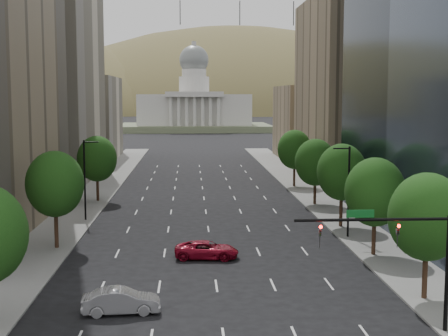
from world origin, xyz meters
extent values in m
cube|color=slate|center=(-15.50, 60.00, 0.07)|extent=(6.00, 200.00, 0.15)
cube|color=slate|center=(15.50, 60.00, 0.07)|extent=(6.00, 200.00, 0.15)
cube|color=beige|center=(-25.00, 103.00, 17.50)|extent=(14.00, 30.00, 35.00)
cube|color=beige|center=(-25.00, 136.00, 9.00)|extent=(14.00, 26.00, 18.00)
cube|color=#8C7759|center=(25.00, 100.00, 15.00)|extent=(14.00, 30.00, 30.00)
cube|color=#8C7759|center=(25.00, 133.00, 8.00)|extent=(14.00, 26.00, 16.00)
cylinder|color=#382316|center=(14.00, 36.00, 2.00)|extent=(0.36, 0.36, 4.00)
ellipsoid|color=#13380F|center=(14.00, 36.00, 5.76)|extent=(5.20, 5.20, 5.98)
cylinder|color=#382316|center=(14.00, 48.00, 1.95)|extent=(0.36, 0.36, 3.90)
ellipsoid|color=#13380F|center=(14.00, 48.00, 5.62)|extent=(5.20, 5.20, 5.98)
cylinder|color=#382316|center=(14.00, 60.00, 2.05)|extent=(0.36, 0.36, 4.10)
ellipsoid|color=#13380F|center=(14.00, 60.00, 5.90)|extent=(5.20, 5.20, 5.98)
cylinder|color=#382316|center=(14.00, 74.00, 1.90)|extent=(0.36, 0.36, 3.80)
ellipsoid|color=#13380F|center=(14.00, 74.00, 5.47)|extent=(5.20, 5.20, 5.98)
cylinder|color=#382316|center=(14.00, 90.00, 2.00)|extent=(0.36, 0.36, 4.00)
ellipsoid|color=#13380F|center=(14.00, 90.00, 5.76)|extent=(5.20, 5.20, 5.98)
cylinder|color=#382316|center=(-14.00, 52.00, 2.08)|extent=(0.36, 0.36, 4.15)
ellipsoid|color=#13380F|center=(-14.00, 52.00, 5.98)|extent=(5.20, 5.20, 5.98)
cylinder|color=#382316|center=(-14.00, 78.00, 1.98)|extent=(0.36, 0.36, 3.95)
ellipsoid|color=#13380F|center=(-14.00, 78.00, 5.69)|extent=(5.20, 5.20, 5.98)
cylinder|color=black|center=(13.50, 55.00, 4.50)|extent=(0.20, 0.20, 9.00)
cylinder|color=black|center=(12.70, 55.00, 8.80)|extent=(1.60, 0.14, 0.14)
cylinder|color=black|center=(-13.50, 65.00, 4.50)|extent=(0.20, 0.20, 9.00)
cylinder|color=black|center=(-12.70, 65.00, 8.80)|extent=(1.60, 0.14, 0.14)
cylinder|color=black|center=(13.00, 30.00, 3.50)|extent=(0.24, 0.24, 7.00)
cylinder|color=black|center=(8.50, 30.00, 6.80)|extent=(9.00, 0.18, 0.18)
imported|color=black|center=(10.00, 30.00, 6.25)|extent=(0.18, 0.22, 1.10)
imported|color=black|center=(5.50, 30.00, 6.25)|extent=(0.18, 0.22, 1.10)
sphere|color=#FF0C07|center=(10.00, 29.82, 6.45)|extent=(0.20, 0.20, 0.20)
sphere|color=#FF0C07|center=(5.50, 29.82, 6.45)|extent=(0.20, 0.20, 0.20)
cube|color=#0C591E|center=(7.80, 30.00, 7.15)|extent=(1.60, 0.06, 0.45)
cube|color=#596647|center=(0.00, 250.00, 1.25)|extent=(60.00, 40.00, 2.50)
cube|color=silver|center=(0.00, 250.00, 8.50)|extent=(44.00, 26.00, 12.00)
cube|color=silver|center=(0.00, 236.00, 14.50)|extent=(22.00, 4.00, 2.00)
cylinder|color=silver|center=(0.00, 250.00, 18.00)|extent=(12.00, 12.00, 7.00)
cylinder|color=silver|center=(0.00, 250.00, 23.00)|extent=(9.60, 9.60, 3.00)
sphere|color=slate|center=(0.00, 250.00, 28.10)|extent=(11.60, 11.60, 11.60)
cylinder|color=silver|center=(0.00, 250.00, 33.95)|extent=(1.80, 1.80, 2.50)
ellipsoid|color=olive|center=(-140.00, 560.00, -33.25)|extent=(380.00, 342.00, 190.00)
ellipsoid|color=olive|center=(40.00, 600.00, -42.00)|extent=(440.00, 396.00, 240.00)
ellipsoid|color=olive|center=(210.00, 640.00, -35.00)|extent=(360.00, 324.00, 200.00)
cylinder|color=black|center=(-10.00, 590.00, 90.00)|extent=(0.80, 0.80, 22.00)
cylinder|color=black|center=(45.00, 590.00, 90.00)|extent=(0.80, 0.80, 22.00)
cylinder|color=black|center=(95.00, 590.00, 90.00)|extent=(0.80, 0.80, 22.00)
imported|color=gray|center=(-6.32, 34.39, 0.82)|extent=(5.09, 2.16, 1.64)
imported|color=maroon|center=(-0.49, 47.89, 0.75)|extent=(5.64, 3.00, 1.51)
camera|label=1|loc=(-1.88, -5.08, 13.81)|focal=50.86mm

